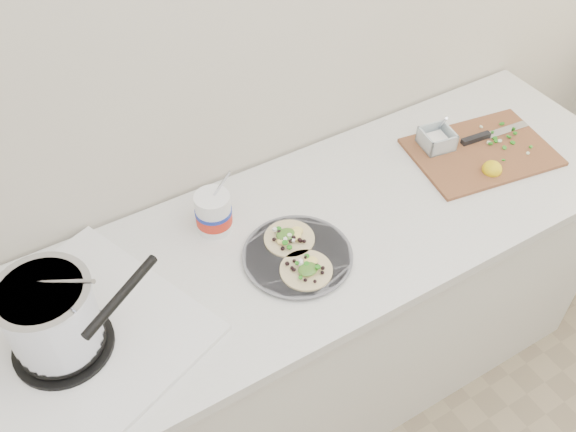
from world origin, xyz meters
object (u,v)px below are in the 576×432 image
taco_plate (298,254)px  tub (214,210)px  cutboard (478,148)px  stove (56,328)px

taco_plate → tub: size_ratio=1.34×
taco_plate → cutboard: cutboard is taller
taco_plate → tub: tub is taller
stove → taco_plate: bearing=-24.0°
stove → tub: (0.49, 0.18, -0.02)m
stove → cutboard: size_ratio=1.53×
taco_plate → stove: bearing=176.5°
stove → taco_plate: (0.63, -0.04, -0.07)m
cutboard → taco_plate: bearing=-164.3°
stove → cutboard: 1.36m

